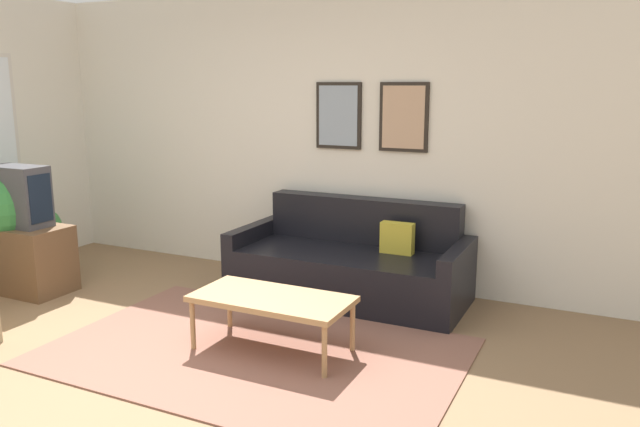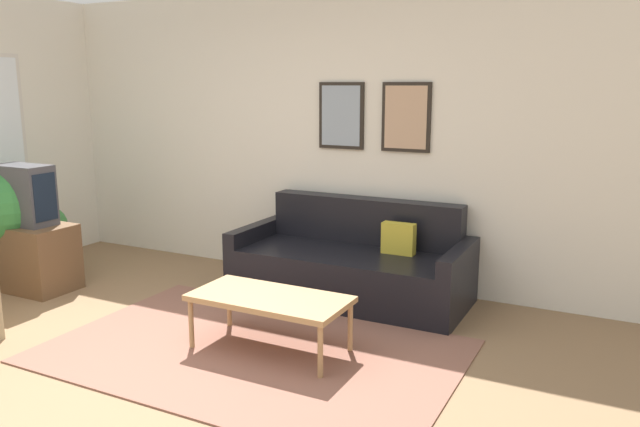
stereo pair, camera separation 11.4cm
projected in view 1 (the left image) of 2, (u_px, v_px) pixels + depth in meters
name	position (u px, v px, depth m)	size (l,w,h in m)	color
ground_plane	(99.00, 396.00, 3.73)	(16.00, 16.00, 0.00)	#846647
area_rug	(254.00, 352.00, 4.33)	(2.82, 1.83, 0.01)	brown
wall_back	(308.00, 136.00, 5.90)	(8.00, 0.09, 2.70)	silver
couch	(351.00, 265.00, 5.43)	(2.02, 0.90, 0.83)	black
coffee_table	(272.00, 301.00, 4.29)	(1.10, 0.54, 0.40)	#A87F51
tv_stand	(25.00, 258.00, 5.60)	(0.83, 0.47, 0.60)	brown
tv	(19.00, 196.00, 5.48)	(0.55, 0.28, 0.54)	#424247
potted_plant_tall	(3.00, 211.00, 5.60)	(0.73, 0.73, 1.10)	slate
potted_plant_by_window	(41.00, 234.00, 6.11)	(0.41, 0.41, 0.66)	beige
potted_plant_small	(21.00, 220.00, 5.84)	(0.58, 0.58, 0.90)	beige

